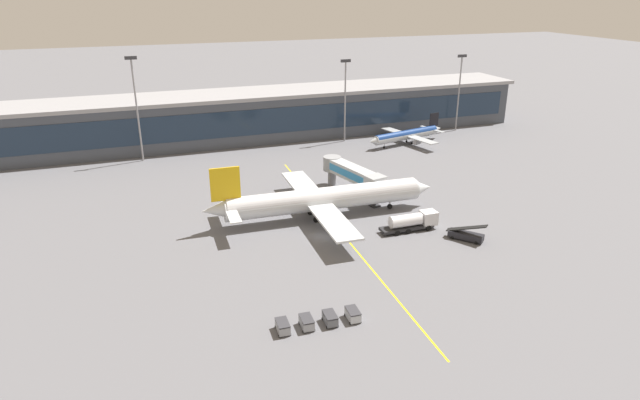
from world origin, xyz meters
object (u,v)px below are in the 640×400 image
Objects in this scene: fuel_tanker at (413,221)px; commuter_jet_far at (407,135)px; main_airliner at (323,199)px; baggage_cart_1 at (307,322)px; baggage_cart_3 at (353,314)px; belt_loader at (466,235)px; baggage_cart_2 at (330,318)px; baggage_cart_0 at (283,327)px.

fuel_tanker is 58.28m from commuter_jet_far.
main_airliner is 57.03m from commuter_jet_far.
commuter_jet_far reaches higher than baggage_cart_1.
main_airliner is 17.35m from fuel_tanker.
belt_loader is at bearing 29.42° from baggage_cart_3.
baggage_cart_1 is 6.40m from baggage_cart_3.
baggage_cart_2 is 0.10× the size of commuter_jet_far.
baggage_cart_1 is 0.10× the size of commuter_jet_far.
baggage_cart_1 is 1.00× the size of baggage_cart_2.
baggage_cart_2 is at bearing -2.84° from baggage_cart_1.
baggage_cart_3 is at bearing -133.22° from fuel_tanker.
main_airliner is 16.79× the size of baggage_cart_3.
belt_loader is 2.26× the size of baggage_cart_3.
commuter_jet_far reaches higher than fuel_tanker.
baggage_cart_3 is at bearing -122.65° from commuter_jet_far.
baggage_cart_1 is at bearing -155.75° from belt_loader.
belt_loader is 35.05m from baggage_cart_2.
baggage_cart_1 is at bearing 177.16° from baggage_cart_3.
fuel_tanker is 3.97× the size of baggage_cart_1.
fuel_tanker is 3.97× the size of baggage_cart_2.
baggage_cart_0 is at bearing -127.74° from commuter_jet_far.
belt_loader is at bearing 22.20° from baggage_cart_0.
baggage_cart_0 is at bearing -157.80° from belt_loader.
main_airliner is 26.99m from belt_loader.
commuter_jet_far is at bearing 53.89° from baggage_cart_1.
baggage_cart_3 is (-8.08, -33.70, -3.05)m from main_airliner.
main_airliner is 4.23× the size of fuel_tanker.
baggage_cart_0 and baggage_cart_2 have the same top height.
baggage_cart_1 is at bearing -141.09° from fuel_tanker.
commuter_jet_far is (26.47, 51.92, 0.86)m from fuel_tanker.
baggage_cart_3 is 0.10× the size of commuter_jet_far.
fuel_tanker is at bearing 42.58° from baggage_cart_2.
baggage_cart_2 is at bearing -137.42° from fuel_tanker.
baggage_cart_2 is at bearing -108.58° from main_airliner.
baggage_cart_0 is at bearing 177.16° from baggage_cart_2.
belt_loader is (20.06, -17.83, -2.84)m from main_airliner.
belt_loader is at bearing 26.63° from baggage_cart_2.
fuel_tanker is (13.25, -11.01, -2.08)m from main_airliner.
baggage_cart_3 is at bearing -2.84° from baggage_cart_0.
fuel_tanker is at bearing -117.02° from commuter_jet_far.
fuel_tanker is 3.97× the size of baggage_cart_3.
belt_loader is 32.31m from baggage_cart_3.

